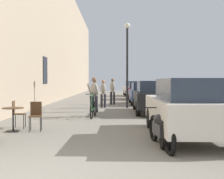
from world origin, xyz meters
TOP-DOWN VIEW (x-y plane):
  - building_facade_left at (-3.45, 14.00)m, footprint 0.54×68.00m
  - cafe_table_mid at (-1.93, 4.42)m, footprint 0.64×0.64m
  - cafe_chair_mid_toward_street at (-1.27, 4.49)m, footprint 0.43×0.43m
  - cafe_chair_mid_toward_wall at (-2.01, 4.99)m, footprint 0.42×0.42m
  - cyclist_on_bicycle at (0.29, 7.99)m, footprint 0.52×1.76m
  - pedestrian_near at (0.20, 10.07)m, footprint 0.34×0.24m
  - pedestrian_mid at (0.56, 12.39)m, footprint 0.38×0.29m
  - pedestrian_far at (1.11, 14.65)m, footprint 0.38×0.30m
  - street_lamp at (1.95, 12.23)m, footprint 0.32×0.32m
  - parked_car_nearest at (3.14, 3.45)m, footprint 1.96×4.50m
  - parked_car_second at (3.09, 9.58)m, footprint 1.96×4.41m
  - parked_car_third at (3.14, 14.86)m, footprint 1.77×4.13m
  - parked_car_fourth at (3.28, 20.42)m, footprint 1.87×4.27m
  - parked_car_fifth at (3.33, 26.27)m, footprint 1.95×4.48m
  - parked_motorcycle at (2.21, 2.37)m, footprint 0.62×2.15m

SIDE VIEW (x-z plane):
  - parked_motorcycle at x=2.21m, z-range -0.05..0.86m
  - cafe_chair_mid_toward_street at x=-1.27m, z-range 0.07..0.96m
  - cafe_chair_mid_toward_wall at x=-2.01m, z-range 0.07..0.96m
  - cafe_table_mid at x=-1.93m, z-range 0.16..0.88m
  - parked_car_third at x=3.14m, z-range 0.03..1.49m
  - parked_car_fourth at x=3.28m, z-range 0.03..1.53m
  - parked_car_second at x=3.09m, z-range 0.03..1.58m
  - cyclist_on_bicycle at x=0.29m, z-range -0.06..1.68m
  - parked_car_fifth at x=3.33m, z-range 0.03..1.61m
  - parked_car_nearest at x=3.14m, z-range 0.03..1.61m
  - pedestrian_mid at x=0.56m, z-range 0.10..1.74m
  - pedestrian_near at x=0.20m, z-range 0.11..1.80m
  - pedestrian_far at x=1.11m, z-range 0.11..1.85m
  - street_lamp at x=1.95m, z-range 0.66..5.56m
  - building_facade_left at x=-3.45m, z-range 0.00..10.91m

